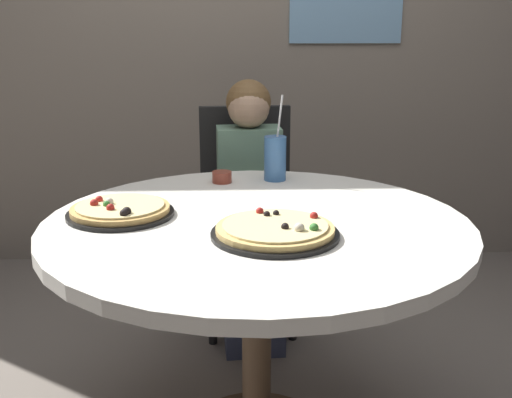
# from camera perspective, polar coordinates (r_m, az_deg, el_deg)

# --- Properties ---
(dining_table) EXTENTS (1.24, 1.24, 0.75)m
(dining_table) POSITION_cam_1_polar(r_m,az_deg,el_deg) (1.82, 0.06, -4.80)
(dining_table) COLOR silver
(dining_table) RESTS_ON ground_plane
(chair_wooden) EXTENTS (0.43, 0.43, 0.95)m
(chair_wooden) POSITION_cam_1_polar(r_m,az_deg,el_deg) (2.72, -0.84, -0.47)
(chair_wooden) COLOR black
(chair_wooden) RESTS_ON ground_plane
(diner_child) EXTENTS (0.27, 0.42, 1.08)m
(diner_child) POSITION_cam_1_polar(r_m,az_deg,el_deg) (2.56, -0.49, -2.63)
(diner_child) COLOR #3F4766
(diner_child) RESTS_ON ground_plane
(pizza_veggie) EXTENTS (0.35, 0.35, 0.05)m
(pizza_veggie) POSITION_cam_1_polar(r_m,az_deg,el_deg) (1.66, 1.81, -2.92)
(pizza_veggie) COLOR black
(pizza_veggie) RESTS_ON dining_table
(pizza_cheese) EXTENTS (0.32, 0.32, 0.05)m
(pizza_cheese) POSITION_cam_1_polar(r_m,az_deg,el_deg) (1.87, -12.46, -1.04)
(pizza_cheese) COLOR black
(pizza_cheese) RESTS_ON dining_table
(soda_cup) EXTENTS (0.08, 0.08, 0.31)m
(soda_cup) POSITION_cam_1_polar(r_m,az_deg,el_deg) (2.23, 1.78, 3.81)
(soda_cup) COLOR #3F72B2
(soda_cup) RESTS_ON dining_table
(sauce_bowl) EXTENTS (0.07, 0.07, 0.04)m
(sauce_bowl) POSITION_cam_1_polar(r_m,az_deg,el_deg) (2.21, -3.17, 2.04)
(sauce_bowl) COLOR brown
(sauce_bowl) RESTS_ON dining_table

